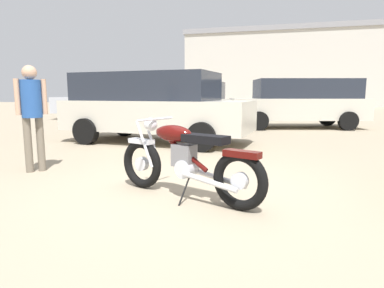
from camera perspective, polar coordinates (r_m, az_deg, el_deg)
The scene contains 9 objects.
ground_plane at distance 4.29m, azimuth 1.45°, elevation -7.97°, with size 80.00×80.00×0.00m, color gray.
vintage_motorcycle at distance 3.90m, azimuth -1.33°, elevation -2.83°, with size 1.91×1.02×0.94m.
bystander at distance 5.74m, azimuth -25.86°, elevation 5.70°, with size 0.36×0.34×1.66m.
silver_sedan_mid at distance 12.61m, azimuth 18.01°, elevation 6.93°, with size 4.93×2.54×1.74m.
white_estate_far at distance 17.14m, azimuth -16.02°, elevation 7.29°, with size 4.11×2.27×1.78m.
pale_sedan_back at distance 12.59m, azimuth 0.52°, elevation 6.87°, with size 4.37×2.29×1.67m.
red_hatchback_near at distance 19.81m, azimuth -9.32°, elevation 7.65°, with size 4.03×2.09×1.78m.
blue_hatchback_right at distance 8.42m, azimuth -6.77°, elevation 6.64°, with size 4.95×2.62×1.74m.
industrial_building at distance 39.36m, azimuth 17.56°, elevation 12.18°, with size 24.08×12.45×7.81m.
Camera 1 is at (0.60, -4.07, 1.23)m, focal length 30.99 mm.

